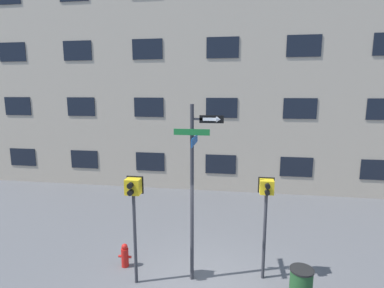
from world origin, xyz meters
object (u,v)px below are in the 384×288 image
Objects in this scene: street_sign_pole at (194,180)px; pedestrian_signal_right at (266,201)px; pedestrian_signal_left at (134,201)px; trash_bin at (301,287)px; fire_hydrant at (125,255)px.

pedestrian_signal_right is at bearing 10.10° from street_sign_pole.
pedestrian_signal_left is (-1.41, -0.35, -0.46)m from street_sign_pole.
pedestrian_signal_right is (1.73, 0.31, -0.55)m from street_sign_pole.
pedestrian_signal_left is 3.21m from pedestrian_signal_right.
trash_bin is at bearing -2.86° from pedestrian_signal_left.
pedestrian_signal_right is 1.99m from trash_bin.
trash_bin is (4.42, -0.82, 0.12)m from fire_hydrant.
street_sign_pole is at bearing 167.60° from trash_bin.
trash_bin is (0.75, -0.85, -1.63)m from pedestrian_signal_right.
street_sign_pole is 1.52m from pedestrian_signal_left.
pedestrian_signal_left is 1.03× the size of pedestrian_signal_right.
street_sign_pole is at bearing -169.90° from pedestrian_signal_right.
pedestrian_signal_left is 2.01m from fire_hydrant.
pedestrian_signal_left is 3.14× the size of trash_bin.
pedestrian_signal_left is 4.13× the size of fire_hydrant.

